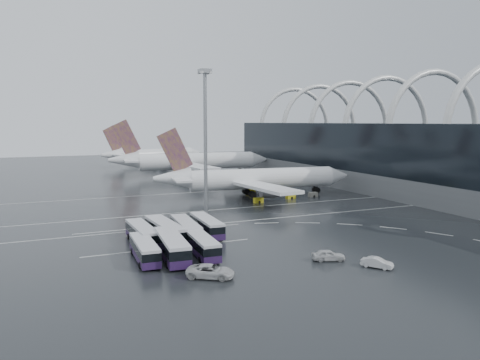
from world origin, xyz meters
name	(u,v)px	position (x,y,z in m)	size (l,w,h in m)	color
ground	(259,218)	(0.00, 0.00, 0.00)	(420.00, 420.00, 0.00)	black
terminal	(414,154)	(61.56, 19.84, 10.87)	(42.00, 160.00, 34.90)	#5A5D5F
lane_marking_near	(263,219)	(0.00, -2.00, 0.01)	(120.00, 0.25, 0.01)	white
lane_marking_mid	(237,208)	(0.00, 12.00, 0.01)	(120.00, 0.25, 0.01)	white
lane_marking_far	(200,192)	(0.00, 40.00, 0.01)	(120.00, 0.25, 0.01)	white
bus_bay_line_south	(170,248)	(-24.00, -16.00, 0.01)	(28.00, 0.25, 0.01)	white
bus_bay_line_north	(148,228)	(-24.00, 0.00, 0.01)	(28.00, 0.25, 0.01)	white
airliner_main	(253,179)	(10.65, 26.05, 4.76)	(56.14, 48.93, 19.00)	white
airliner_gate_b	(189,162)	(9.69, 81.42, 5.34)	(61.47, 55.02, 21.33)	white
airliner_gate_c	(152,155)	(6.81, 130.41, 4.71)	(51.87, 47.21, 18.84)	white
bus_row_near_a	(142,234)	(-27.55, -11.63, 1.73)	(3.43, 12.90, 3.15)	#231542
bus_row_near_b	(165,231)	(-23.62, -11.63, 1.88)	(4.11, 14.05, 3.41)	#231542
bus_row_near_c	(186,229)	(-19.73, -11.09, 1.75)	(3.75, 13.10, 3.19)	#231542
bus_row_near_d	(207,225)	(-15.41, -9.93, 1.70)	(3.32, 12.66, 3.09)	#231542
bus_row_far_a	(144,249)	(-29.19, -21.21, 1.63)	(3.25, 12.15, 2.97)	#231542
bus_row_far_b	(172,246)	(-25.24, -21.99, 1.90)	(4.35, 14.25, 3.45)	#231542
bus_row_far_c	(201,244)	(-20.54, -21.99, 1.66)	(3.43, 12.41, 3.02)	#231542
van_curve_a	(210,271)	(-22.91, -32.63, 0.89)	(2.94, 6.37, 1.77)	silver
van_curve_b	(328,255)	(-4.24, -32.35, 0.83)	(1.95, 4.86, 1.65)	silver
van_curve_c	(377,263)	(0.12, -37.96, 0.73)	(1.54, 4.42, 1.46)	silver
floodlight_mast	(205,125)	(-9.78, 6.46, 19.83)	(2.42, 2.42, 31.52)	gray
gse_cart_belly_a	(291,196)	(18.59, 18.98, 0.65)	(2.38, 1.41, 1.30)	gold
gse_cart_belly_b	(279,191)	(20.43, 29.13, 0.55)	(2.01, 1.19, 1.10)	slate
gse_cart_belly_c	(258,200)	(7.90, 16.70, 0.64)	(2.34, 1.38, 1.28)	gold
gse_cart_belly_d	(313,195)	(25.65, 19.13, 0.64)	(2.35, 1.39, 1.28)	slate
gse_cart_belly_e	(251,192)	(11.99, 30.28, 0.68)	(2.49, 1.47, 1.36)	gold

